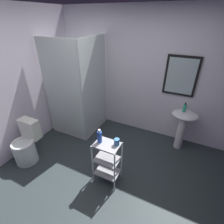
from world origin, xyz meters
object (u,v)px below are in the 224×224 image
(toilet, at_px, (26,146))
(shampoo_bottle_blue, at_px, (100,137))
(hand_soap_bottle, at_px, (185,108))
(storage_cart, at_px, (107,160))
(pedestal_sink, at_px, (183,123))
(shower_stall, at_px, (80,111))
(rinse_cup, at_px, (117,142))

(toilet, bearing_deg, shampoo_bottle_blue, 9.29)
(shampoo_bottle_blue, bearing_deg, hand_soap_bottle, 52.81)
(storage_cart, bearing_deg, pedestal_sink, 55.26)
(shower_stall, height_order, shampoo_bottle_blue, shower_stall)
(shower_stall, bearing_deg, storage_cart, -40.08)
(pedestal_sink, relative_size, toilet, 1.07)
(shower_stall, relative_size, rinse_cup, 20.53)
(shampoo_bottle_blue, xyz_separation_m, rinse_cup, (0.24, 0.05, -0.05))
(shower_stall, bearing_deg, pedestal_sink, 8.10)
(shower_stall, relative_size, pedestal_sink, 2.47)
(shower_stall, xyz_separation_m, rinse_cup, (1.33, -0.96, 0.32))
(shower_stall, relative_size, shampoo_bottle_blue, 9.41)
(pedestal_sink, height_order, toilet, pedestal_sink)
(rinse_cup, bearing_deg, pedestal_sink, 57.99)
(pedestal_sink, bearing_deg, toilet, -147.44)
(pedestal_sink, distance_m, shampoo_bottle_blue, 1.69)
(shower_stall, xyz_separation_m, toilet, (-0.29, -1.24, -0.15))
(toilet, xyz_separation_m, rinse_cup, (1.62, 0.28, 0.47))
(pedestal_sink, xyz_separation_m, rinse_cup, (-0.79, -1.26, 0.21))
(storage_cart, distance_m, rinse_cup, 0.38)
(storage_cart, bearing_deg, rinse_cup, 23.93)
(toilet, distance_m, rinse_cup, 1.71)
(shower_stall, distance_m, shampoo_bottle_blue, 1.53)
(rinse_cup, bearing_deg, shower_stall, 144.21)
(toilet, relative_size, hand_soap_bottle, 4.26)
(shower_stall, distance_m, rinse_cup, 1.67)
(toilet, relative_size, rinse_cup, 7.80)
(storage_cart, height_order, shampoo_bottle_blue, shampoo_bottle_blue)
(pedestal_sink, height_order, shampoo_bottle_blue, shampoo_bottle_blue)
(toilet, bearing_deg, pedestal_sink, 32.56)
(shower_stall, bearing_deg, rinse_cup, -35.79)
(hand_soap_bottle, bearing_deg, pedestal_sink, 11.56)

